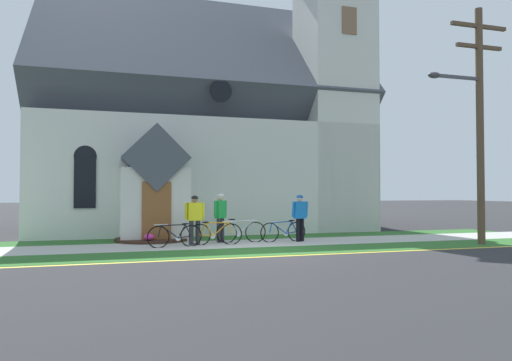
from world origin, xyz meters
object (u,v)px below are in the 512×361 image
Objects in this scene: bicycle_green at (215,234)px; bicycle_white at (284,231)px; utility_pole at (477,112)px; roadside_conifer at (325,123)px; cyclist_in_blue_jersey at (220,214)px; church_sign at (151,201)px; cyclist_in_red_jersey at (300,214)px; bicycle_yellow at (175,236)px; bicycle_silver at (241,232)px; cyclist_in_yellow_jersey at (195,216)px.

bicycle_green reaches higher than bicycle_white.
roadside_conifer is (-0.89, 10.02, 1.10)m from utility_pole.
bicycle_white is 0.22× the size of utility_pole.
cyclist_in_blue_jersey is 9.32m from utility_pole.
church_sign is 11.62m from roadside_conifer.
roadside_conifer reaches higher than cyclist_in_red_jersey.
utility_pole is (5.97, -2.59, 4.04)m from bicycle_white.
utility_pole reaches higher than bicycle_yellow.
bicycle_silver is at bearing -132.20° from roadside_conifer.
cyclist_in_red_jersey reaches higher than bicycle_white.
cyclist_in_yellow_jersey is 0.19× the size of roadside_conifer.
cyclist_in_blue_jersey is at bearing 160.63° from bicycle_silver.
cyclist_in_yellow_jersey is at bearing 27.53° from bicycle_yellow.
roadside_conifer reaches higher than bicycle_yellow.
utility_pole is (10.37, -4.72, 3.01)m from church_sign.
utility_pole is at bearing -20.31° from bicycle_silver.
bicycle_green is 0.89m from cyclist_in_yellow_jersey.
bicycle_green is at bearing -177.11° from cyclist_in_red_jersey.
bicycle_yellow is 0.22× the size of utility_pole.
roadside_conifer is at bearing 29.21° from church_sign.
cyclist_in_blue_jersey is at bearing 65.94° from bicycle_green.
cyclist_in_blue_jersey reaches higher than bicycle_yellow.
bicycle_white is 10.37m from roadside_conifer.
roadside_conifer is (5.08, 7.43, 5.15)m from bicycle_white.
cyclist_in_yellow_jersey reaches higher than bicycle_silver.
bicycle_white is (3.83, 0.55, -0.00)m from bicycle_yellow.
utility_pole is (8.14, -3.00, 3.42)m from cyclist_in_blue_jersey.
bicycle_white reaches higher than bicycle_yellow.
bicycle_white is at bearing 6.97° from bicycle_green.
roadside_conifer is (7.57, 7.73, 5.14)m from bicycle_green.
roadside_conifer is at bearing 44.07° from cyclist_in_blue_jersey.
bicycle_white is at bearing -124.38° from roadside_conifer.
cyclist_in_blue_jersey is (1.66, 0.96, 0.63)m from bicycle_yellow.
cyclist_in_blue_jersey is at bearing 29.99° from bicycle_yellow.
cyclist_in_yellow_jersey is at bearing -137.21° from roadside_conifer.
cyclist_in_blue_jersey is (-2.17, 0.41, 0.63)m from bicycle_white.
cyclist_in_yellow_jersey is 0.20× the size of utility_pole.
cyclist_in_red_jersey is at bearing 0.77° from cyclist_in_yellow_jersey.
church_sign is at bearing 155.55° from utility_pole.
bicycle_yellow is at bearing -138.16° from roadside_conifer.
bicycle_yellow is at bearing -77.82° from church_sign.
cyclist_in_red_jersey is 2.79m from cyclist_in_blue_jersey.
church_sign reaches higher than cyclist_in_red_jersey.
roadside_conifer is at bearing 45.61° from bicycle_green.
cyclist_in_blue_jersey reaches higher than cyclist_in_yellow_jersey.
church_sign reaches higher than cyclist_in_blue_jersey.
church_sign reaches higher than bicycle_white.
bicycle_silver is at bearing -33.89° from church_sign.
bicycle_silver is at bearing 17.18° from bicycle_yellow.
cyclist_in_red_jersey is 1.01× the size of cyclist_in_yellow_jersey.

